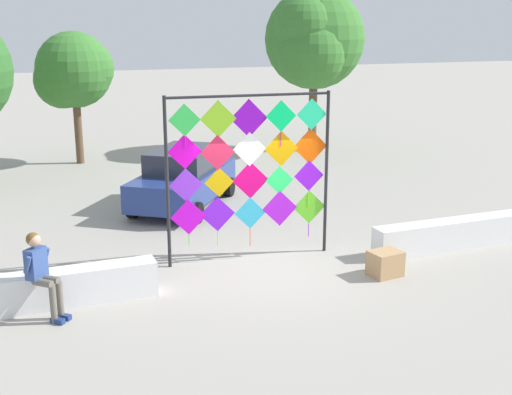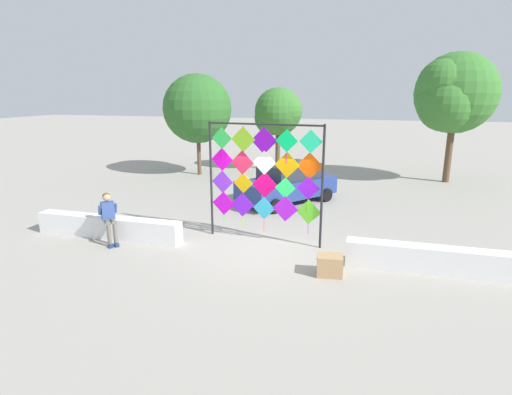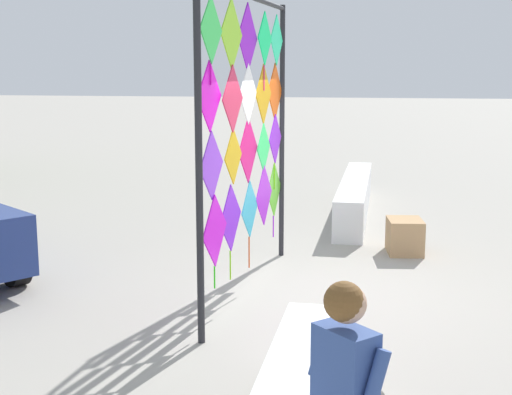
% 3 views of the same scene
% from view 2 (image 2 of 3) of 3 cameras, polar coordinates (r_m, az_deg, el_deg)
% --- Properties ---
extents(ground, '(120.00, 120.00, 0.00)m').
position_cam_2_polar(ground, '(11.62, 0.77, -7.14)').
color(ground, '#9E998E').
extents(plaza_ledge_left, '(4.71, 0.47, 0.65)m').
position_cam_2_polar(plaza_ledge_left, '(13.15, -20.00, -3.92)').
color(plaza_ledge_left, white).
rests_on(plaza_ledge_left, ground).
extents(plaza_ledge_right, '(4.71, 0.47, 0.65)m').
position_cam_2_polar(plaza_ledge_right, '(10.97, 24.97, -8.05)').
color(plaza_ledge_right, white).
rests_on(plaza_ledge_right, ground).
extents(kite_display_rack, '(3.45, 0.35, 3.48)m').
position_cam_2_polar(kite_display_rack, '(11.67, 1.16, 3.48)').
color(kite_display_rack, '#232328').
rests_on(kite_display_rack, ground).
extents(seated_vendor, '(0.71, 0.71, 1.50)m').
position_cam_2_polar(seated_vendor, '(12.45, -19.95, -2.24)').
color(seated_vendor, '#666056').
rests_on(seated_vendor, ground).
extents(parked_car, '(3.77, 4.26, 1.56)m').
position_cam_2_polar(parked_car, '(16.27, 4.48, 2.04)').
color(parked_car, navy).
rests_on(parked_car, ground).
extents(cardboard_box_large, '(0.66, 0.56, 0.50)m').
position_cam_2_polar(cardboard_box_large, '(10.08, 10.30, -9.32)').
color(cardboard_box_large, tan).
rests_on(cardboard_box_large, ground).
extents(tree_palm_like, '(2.73, 2.62, 4.59)m').
position_cam_2_polar(tree_palm_like, '(23.03, 3.13, 11.76)').
color(tree_palm_like, brown).
rests_on(tree_palm_like, ground).
extents(tree_far_right, '(3.65, 4.01, 5.27)m').
position_cam_2_polar(tree_far_right, '(22.20, -8.31, 12.29)').
color(tree_far_right, brown).
rests_on(tree_far_right, ground).
extents(tree_broadleaf, '(3.77, 3.96, 6.15)m').
position_cam_2_polar(tree_broadleaf, '(21.59, 25.79, 12.91)').
color(tree_broadleaf, brown).
rests_on(tree_broadleaf, ground).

